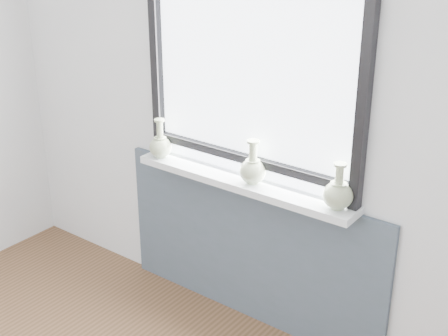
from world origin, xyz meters
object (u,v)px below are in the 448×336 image
Objects in this scene: windowsill at (242,183)px; vase_c at (338,193)px; vase_a at (160,145)px; vase_b at (253,169)px.

vase_c is (0.56, -0.00, 0.10)m from windowsill.
vase_a is 0.98× the size of vase_c.
vase_c is at bearing 1.06° from vase_a.
vase_a is at bearing -178.94° from vase_c.
vase_b is at bearing 1.89° from vase_a.
vase_b is 1.02× the size of vase_c.
vase_c is at bearing -0.10° from windowsill.
windowsill is at bearing 179.90° from vase_c.
windowsill is 0.12m from vase_b.
windowsill is at bearing 179.14° from vase_b.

